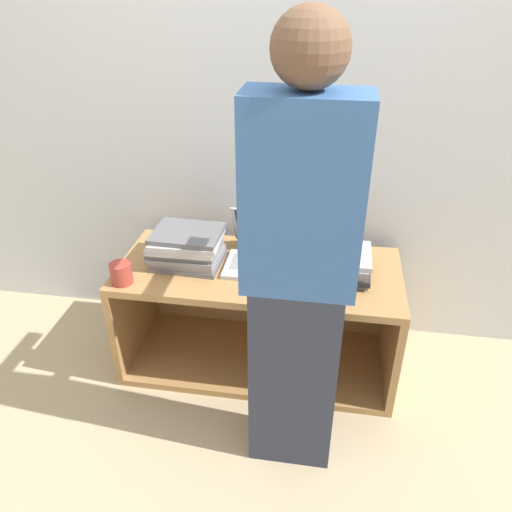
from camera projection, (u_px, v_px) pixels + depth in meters
The scene contains 8 objects.
ground_plane at pixel (249, 401), 2.45m from camera, with size 12.00×12.00×0.00m, color tan.
wall_back at pixel (272, 118), 2.44m from camera, with size 8.00×0.05×2.40m.
cart at pixel (261, 309), 2.61m from camera, with size 1.37×0.61×0.58m.
laptop_open at pixel (261, 252), 2.44m from camera, with size 0.32×0.38×0.25m.
laptop_stack_left at pixel (187, 247), 2.41m from camera, with size 0.34×0.28×0.17m.
laptop_stack_right at pixel (334, 263), 2.33m from camera, with size 0.35×0.27×0.12m.
person at pixel (299, 274), 1.78m from camera, with size 0.40×0.54×1.77m.
mug at pixel (121, 273), 2.28m from camera, with size 0.10×0.10×0.10m.
Camera 1 is at (0.31, -1.72, 1.85)m, focal length 35.00 mm.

